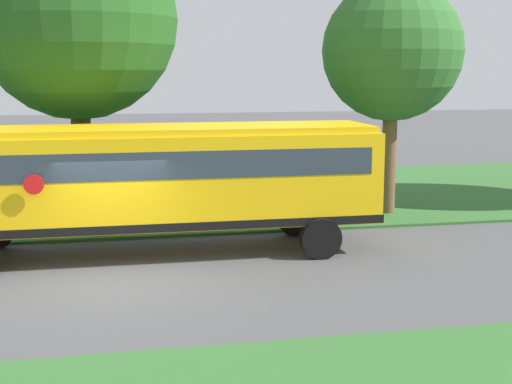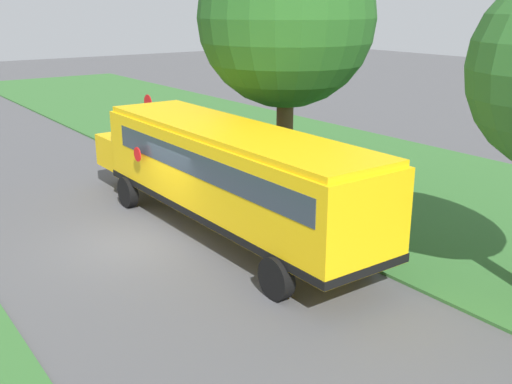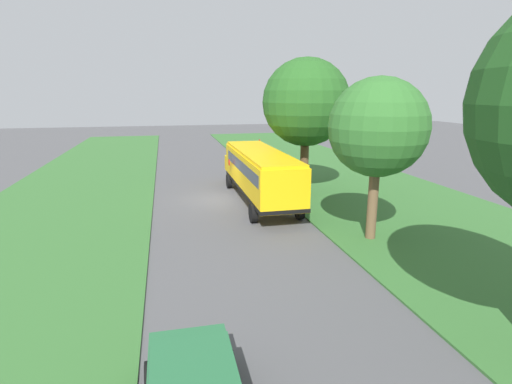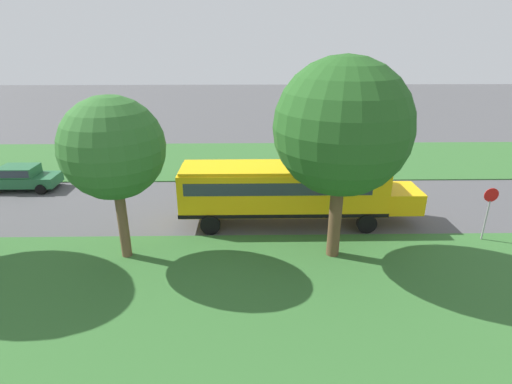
% 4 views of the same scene
% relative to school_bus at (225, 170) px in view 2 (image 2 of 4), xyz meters
% --- Properties ---
extents(ground_plane, '(120.00, 120.00, 0.00)m').
position_rel_school_bus_xyz_m(ground_plane, '(2.38, -0.95, -1.92)').
color(ground_plane, '#4C4C4F').
extents(grass_verge, '(12.00, 80.00, 0.08)m').
position_rel_school_bus_xyz_m(grass_verge, '(-7.62, -0.95, -1.88)').
color(grass_verge, '#33662D').
rests_on(grass_verge, ground).
extents(school_bus, '(2.85, 12.42, 3.16)m').
position_rel_school_bus_xyz_m(school_bus, '(0.00, 0.00, 0.00)').
color(school_bus, yellow).
rests_on(school_bus, ground).
extents(oak_tree_beside_bus, '(5.62, 5.62, 8.72)m').
position_rel_school_bus_xyz_m(oak_tree_beside_bus, '(-3.68, -1.71, 4.05)').
color(oak_tree_beside_bus, brown).
rests_on(oak_tree_beside_bus, ground).
extents(stop_sign, '(0.08, 0.68, 2.74)m').
position_rel_school_bus_xyz_m(stop_sign, '(-2.22, -9.30, -0.19)').
color(stop_sign, gray).
rests_on(stop_sign, ground).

